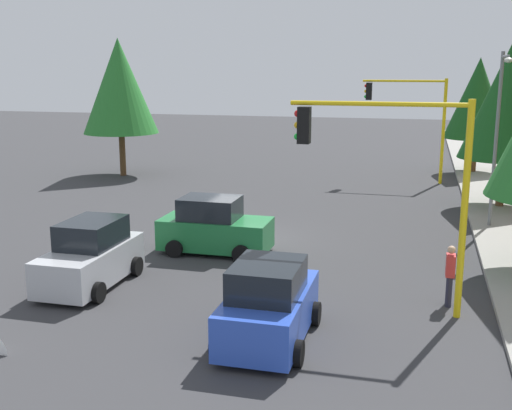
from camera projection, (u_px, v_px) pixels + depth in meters
ground_plane at (244, 239)px, 24.03m from camera, size 120.00×120.00×0.00m
traffic_signal_near_left at (393, 163)px, 16.09m from camera, size 0.36×4.59×5.64m
traffic_signal_far_left at (411, 109)px, 34.95m from camera, size 0.36×4.59×5.81m
street_lamp_curbside at (499, 122)px, 24.22m from camera, size 2.15×0.28×7.00m
tree_roadside_mid at (508, 101)px, 28.04m from camera, size 4.10×4.10×7.48m
tree_roadside_far at (478, 98)px, 37.69m from camera, size 3.83×3.83×6.98m
tree_opposite_side at (119, 86)px, 36.96m from camera, size 4.42×4.42×8.09m
car_silver at (91, 256)px, 18.70m from camera, size 3.94×2.00×1.98m
car_green at (214, 228)px, 22.07m from camera, size 2.08×3.85×1.98m
car_blue at (269, 305)px, 14.88m from camera, size 3.79×2.07×1.98m
pedestrian_crossing at (450, 274)px, 17.09m from camera, size 0.40×0.24×1.70m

